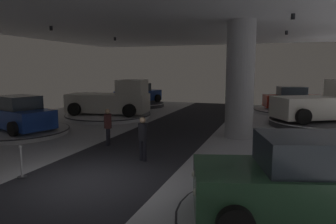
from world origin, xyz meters
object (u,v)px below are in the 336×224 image
object	(u,v)px
display_platform_mid_left	(19,131)
visitor_walking_far	(143,136)
display_car_near_right	(302,183)
pickup_truck_far_right	(326,104)
display_platform_far_left	(108,116)
display_platform_deep_right	(293,111)
pickup_truck_far_left	(113,100)
display_platform_far_right	(319,123)
display_platform_deep_left	(139,104)
visitor_walking_near	(108,125)
display_car_deep_right	(293,99)
display_car_mid_left	(18,114)
column_right	(240,80)
display_car_deep_left	(138,94)

from	to	relation	value
display_platform_mid_left	visitor_walking_far	size ratio (longest dim) A/B	3.12
display_car_near_right	pickup_truck_far_right	size ratio (longest dim) A/B	0.80
display_platform_far_left	visitor_walking_far	bearing A→B (deg)	-53.38
display_platform_deep_right	pickup_truck_far_right	bearing A→B (deg)	-74.67
pickup_truck_far_left	display_car_near_right	bearing A→B (deg)	-47.56
display_car_near_right	display_platform_far_right	bearing A→B (deg)	81.84
display_platform_mid_left	display_platform_deep_left	world-z (taller)	display_platform_deep_left
visitor_walking_near	pickup_truck_far_left	bearing A→B (deg)	117.60
display_car_deep_right	visitor_walking_far	size ratio (longest dim) A/B	2.83
visitor_walking_far	display_platform_deep_right	bearing A→B (deg)	69.54
display_car_mid_left	display_platform_mid_left	bearing A→B (deg)	162.52
pickup_truck_far_right	display_platform_far_left	size ratio (longest dim) A/B	0.99
column_right	display_car_deep_left	xyz separation A→B (m)	(-9.71, 9.66, -1.66)
display_platform_deep_left	display_platform_deep_right	bearing A→B (deg)	1.59
pickup_truck_far_left	display_car_mid_left	world-z (taller)	pickup_truck_far_left
display_platform_far_left	visitor_walking_far	distance (m)	10.43
display_platform_far_right	display_platform_deep_left	xyz separation A→B (m)	(-13.78, 5.18, -0.01)
display_platform_mid_left	display_platform_deep_left	xyz separation A→B (m)	(0.88, 12.66, 0.04)
pickup_truck_far_right	visitor_walking_far	bearing A→B (deg)	-126.02
column_right	display_platform_far_right	world-z (taller)	column_right
display_platform_deep_right	display_platform_mid_left	bearing A→B (deg)	-136.00
display_car_deep_right	visitor_walking_near	size ratio (longest dim) A/B	2.83
display_car_deep_left	display_platform_deep_right	size ratio (longest dim) A/B	0.79
display_platform_far_right	display_car_mid_left	distance (m)	16.46
display_platform_mid_left	display_car_mid_left	size ratio (longest dim) A/B	1.09
display_platform_far_right	display_platform_deep_right	world-z (taller)	display_platform_far_right
display_platform_far_right	display_platform_far_left	bearing A→B (deg)	-174.27
display_platform_far_left	display_platform_mid_left	bearing A→B (deg)	-104.56
display_car_mid_left	display_car_deep_left	distance (m)	12.67
column_right	pickup_truck_far_right	size ratio (longest dim) A/B	0.98
display_car_deep_left	display_platform_far_left	bearing A→B (deg)	-83.56
display_car_deep_right	display_platform_far_left	bearing A→B (deg)	-150.01
display_car_mid_left	display_platform_deep_right	xyz separation A→B (m)	(13.44, 13.02, -0.87)
display_platform_deep_right	display_car_deep_right	world-z (taller)	display_car_deep_right
visitor_walking_near	visitor_walking_far	bearing A→B (deg)	-34.71
display_platform_far_left	display_car_near_right	bearing A→B (deg)	-46.63
display_platform_far_right	visitor_walking_near	world-z (taller)	visitor_walking_near
display_platform_far_right	display_platform_far_left	xyz separation A→B (m)	(-13.06, -1.31, -0.05)
pickup_truck_far_left	display_platform_deep_left	xyz separation A→B (m)	(-1.04, 6.44, -1.02)
column_right	visitor_walking_near	world-z (taller)	column_right
display_platform_far_right	display_platform_deep_left	bearing A→B (deg)	159.40
display_platform_deep_left	visitor_walking_far	size ratio (longest dim) A/B	2.84
display_car_deep_left	pickup_truck_far_left	bearing A→B (deg)	-80.73
display_car_near_right	visitor_walking_near	size ratio (longest dim) A/B	2.85
display_platform_far_right	pickup_truck_far_left	world-z (taller)	pickup_truck_far_left
display_platform_far_left	display_platform_mid_left	distance (m)	6.38
display_platform_mid_left	visitor_walking_near	size ratio (longest dim) A/B	3.12
display_platform_mid_left	display_platform_far_left	bearing A→B (deg)	75.44
display_platform_far_left	display_car_deep_right	world-z (taller)	display_car_deep_right
display_platform_deep_right	visitor_walking_near	distance (m)	15.77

